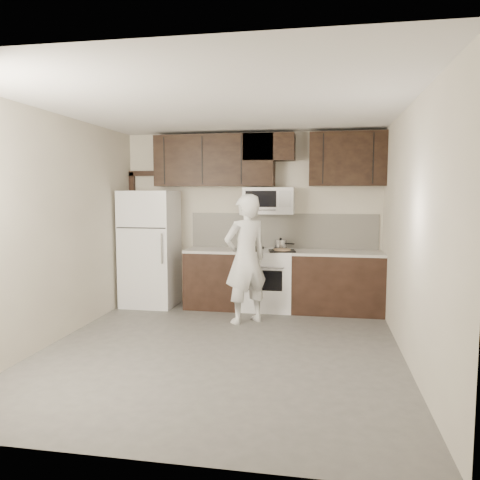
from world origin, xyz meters
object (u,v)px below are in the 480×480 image
(person, at_px, (246,259))
(stove, at_px, (268,279))
(refrigerator, at_px, (150,248))
(microwave, at_px, (269,201))

(person, bearing_deg, stove, -144.66)
(refrigerator, bearing_deg, person, -23.98)
(microwave, distance_m, refrigerator, 2.00)
(stove, distance_m, person, 0.91)
(refrigerator, bearing_deg, stove, 1.51)
(microwave, relative_size, refrigerator, 0.42)
(stove, distance_m, refrigerator, 1.90)
(microwave, bearing_deg, refrigerator, -174.85)
(stove, relative_size, refrigerator, 0.52)
(microwave, height_order, refrigerator, microwave)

